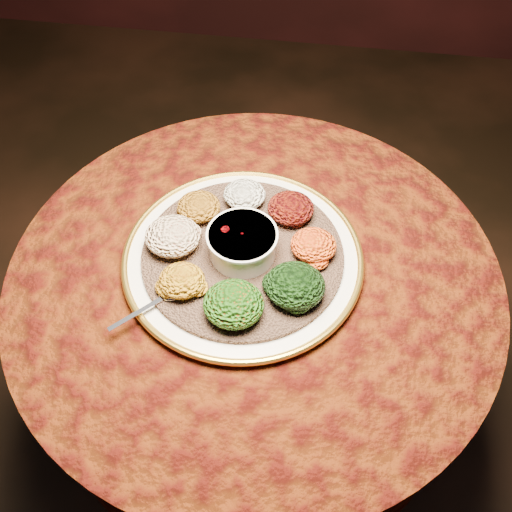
# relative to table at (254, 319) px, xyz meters

# --- Properties ---
(table) EXTENTS (0.96, 0.96, 0.73)m
(table) POSITION_rel_table_xyz_m (0.00, 0.00, 0.00)
(table) COLOR black
(table) RESTS_ON ground
(platter) EXTENTS (0.53, 0.53, 0.02)m
(platter) POSITION_rel_table_xyz_m (-0.02, 0.02, 0.19)
(platter) COLOR silver
(platter) RESTS_ON table
(injera) EXTENTS (0.51, 0.51, 0.01)m
(injera) POSITION_rel_table_xyz_m (-0.02, 0.02, 0.20)
(injera) COLOR brown
(injera) RESTS_ON platter
(stew_bowl) EXTENTS (0.13, 0.13, 0.06)m
(stew_bowl) POSITION_rel_table_xyz_m (-0.02, 0.02, 0.24)
(stew_bowl) COLOR silver
(stew_bowl) RESTS_ON injera
(spoon) EXTENTS (0.11, 0.11, 0.01)m
(spoon) POSITION_rel_table_xyz_m (-0.15, -0.11, 0.21)
(spoon) COLOR silver
(spoon) RESTS_ON injera
(portion_ayib) EXTENTS (0.09, 0.08, 0.04)m
(portion_ayib) POSITION_rel_table_xyz_m (-0.04, 0.15, 0.23)
(portion_ayib) COLOR silver
(portion_ayib) RESTS_ON injera
(portion_kitfo) EXTENTS (0.09, 0.09, 0.05)m
(portion_kitfo) POSITION_rel_table_xyz_m (0.06, 0.13, 0.23)
(portion_kitfo) COLOR black
(portion_kitfo) RESTS_ON injera
(portion_tikil) EXTENTS (0.09, 0.08, 0.04)m
(portion_tikil) POSITION_rel_table_xyz_m (0.11, 0.04, 0.23)
(portion_tikil) COLOR #BA7C0F
(portion_tikil) RESTS_ON injera
(portion_gomen) EXTENTS (0.11, 0.10, 0.05)m
(portion_gomen) POSITION_rel_table_xyz_m (0.08, -0.06, 0.23)
(portion_gomen) COLOR black
(portion_gomen) RESTS_ON injera
(portion_mixveg) EXTENTS (0.11, 0.10, 0.05)m
(portion_mixveg) POSITION_rel_table_xyz_m (-0.02, -0.12, 0.23)
(portion_mixveg) COLOR #982809
(portion_mixveg) RESTS_ON injera
(portion_kik) EXTENTS (0.09, 0.08, 0.04)m
(portion_kik) POSITION_rel_table_xyz_m (-0.12, -0.08, 0.23)
(portion_kik) COLOR #B98310
(portion_kik) RESTS_ON injera
(portion_timatim) EXTENTS (0.11, 0.10, 0.05)m
(portion_timatim) POSITION_rel_table_xyz_m (-0.16, 0.02, 0.23)
(portion_timatim) COLOR maroon
(portion_timatim) RESTS_ON injera
(portion_shiro) EXTENTS (0.09, 0.08, 0.04)m
(portion_shiro) POSITION_rel_table_xyz_m (-0.13, 0.10, 0.23)
(portion_shiro) COLOR #8A5610
(portion_shiro) RESTS_ON injera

